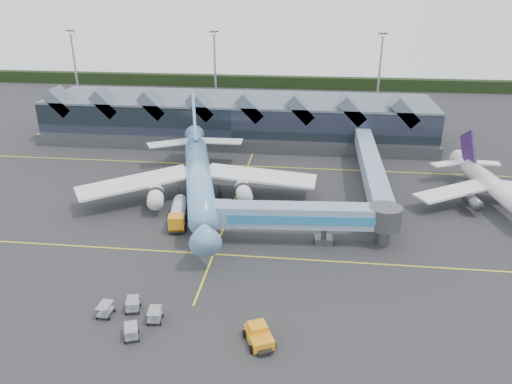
# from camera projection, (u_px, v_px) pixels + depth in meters

# --- Properties ---
(ground) EXTENTS (260.00, 260.00, 0.00)m
(ground) POSITION_uv_depth(u_px,v_px,m) (224.00, 228.00, 76.24)
(ground) COLOR #252528
(ground) RESTS_ON ground
(taxi_stripes) EXTENTS (120.00, 60.00, 0.01)m
(taxi_stripes) POSITION_uv_depth(u_px,v_px,m) (234.00, 202.00, 85.39)
(taxi_stripes) COLOR yellow
(taxi_stripes) RESTS_ON ground
(tree_line_far) EXTENTS (260.00, 4.00, 4.00)m
(tree_line_far) POSITION_uv_depth(u_px,v_px,m) (278.00, 82.00, 176.07)
(tree_line_far) COLOR black
(tree_line_far) RESTS_ON ground
(terminal) EXTENTS (90.00, 22.25, 12.52)m
(terminal) POSITION_uv_depth(u_px,v_px,m) (237.00, 118.00, 118.20)
(terminal) COLOR black
(terminal) RESTS_ON ground
(light_masts) EXTENTS (132.40, 42.56, 22.45)m
(light_masts) POSITION_uv_depth(u_px,v_px,m) (347.00, 77.00, 126.55)
(light_masts) COLOR #9B9EA4
(light_masts) RESTS_ON ground
(main_airliner) EXTENTS (39.96, 46.86, 15.26)m
(main_airliner) POSITION_uv_depth(u_px,v_px,m) (199.00, 175.00, 84.66)
(main_airliner) COLOR #76B0EF
(main_airliner) RESTS_ON ground
(regional_jet) EXTENTS (27.46, 30.32, 10.43)m
(regional_jet) POSITION_uv_depth(u_px,v_px,m) (495.00, 187.00, 82.55)
(regional_jet) COLOR white
(regional_jet) RESTS_ON ground
(jet_bridge) EXTENTS (26.88, 5.71, 5.99)m
(jet_bridge) POSITION_uv_depth(u_px,v_px,m) (316.00, 217.00, 70.34)
(jet_bridge) COLOR #7199BC
(jet_bridge) RESTS_ON ground
(fuel_truck) EXTENTS (3.92, 9.46, 3.15)m
(fuel_truck) POSITION_uv_depth(u_px,v_px,m) (178.00, 212.00, 77.42)
(fuel_truck) COLOR black
(fuel_truck) RESTS_ON ground
(pushback_tug) EXTENTS (3.82, 4.67, 1.88)m
(pushback_tug) POSITION_uv_depth(u_px,v_px,m) (259.00, 336.00, 51.80)
(pushback_tug) COLOR orange
(pushback_tug) RESTS_ON ground
(baggage_carts) EXTENTS (7.34, 7.07, 1.48)m
(baggage_carts) POSITION_uv_depth(u_px,v_px,m) (131.00, 315.00, 55.07)
(baggage_carts) COLOR #9B9EA3
(baggage_carts) RESTS_ON ground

